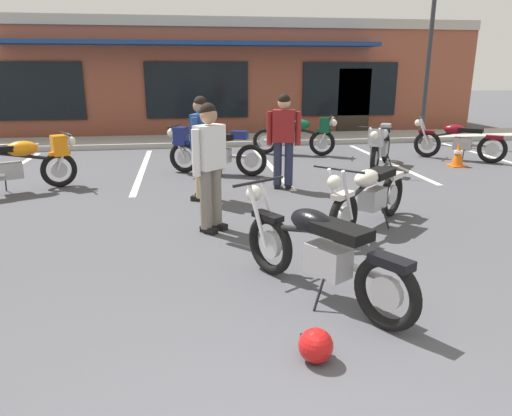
{
  "coord_description": "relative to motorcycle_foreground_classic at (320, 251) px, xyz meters",
  "views": [
    {
      "loc": [
        -0.51,
        -1.56,
        2.07
      ],
      "look_at": [
        0.28,
        3.54,
        0.55
      ],
      "focal_mm": 33.1,
      "sensor_mm": 36.0,
      "label": 1
    }
  ],
  "objects": [
    {
      "name": "motorcycle_cream_vintage",
      "position": [
        2.99,
        5.67,
        0.07
      ],
      "size": [
        1.36,
        1.86,
        0.98
      ],
      "color": "black",
      "rests_on": "ground_plane"
    },
    {
      "name": "person_in_black_shirt",
      "position": [
        0.54,
        4.19,
        0.49
      ],
      "size": [
        0.6,
        0.35,
        1.68
      ],
      "color": "black",
      "rests_on": "ground_plane"
    },
    {
      "name": "traffic_cone",
      "position": [
        4.8,
        5.6,
        -0.2
      ],
      "size": [
        0.34,
        0.34,
        0.53
      ],
      "color": "orange",
      "rests_on": "ground_plane"
    },
    {
      "name": "person_by_back_row",
      "position": [
        -0.92,
        3.66,
        0.49
      ],
      "size": [
        0.38,
        0.59,
        1.68
      ],
      "color": "black",
      "rests_on": "ground_plane"
    },
    {
      "name": "person_in_shorts_foreground",
      "position": [
        -0.88,
        2.07,
        0.49
      ],
      "size": [
        0.5,
        0.49,
        1.68
      ],
      "color": "black",
      "rests_on": "ground_plane"
    },
    {
      "name": "motorcycle_silver_naked",
      "position": [
        5.2,
        6.3,
        0.0
      ],
      "size": [
        1.71,
        1.58,
        0.98
      ],
      "color": "black",
      "rests_on": "ground_plane"
    },
    {
      "name": "helmet_on_pavement",
      "position": [
        -0.31,
        -1.0,
        -0.33
      ],
      "size": [
        0.26,
        0.26,
        0.26
      ],
      "color": "#B71414",
      "rests_on": "ground_plane"
    },
    {
      "name": "motorcycle_red_sportbike",
      "position": [
        -0.64,
        5.63,
        0.07
      ],
      "size": [
        1.99,
        1.11,
        0.98
      ],
      "color": "black",
      "rests_on": "ground_plane"
    },
    {
      "name": "motorcycle_foreground_classic",
      "position": [
        0.0,
        0.0,
        0.0
      ],
      "size": [
        1.33,
        1.88,
        0.98
      ],
      "color": "black",
      "rests_on": "ground_plane"
    },
    {
      "name": "motorcycle_black_cruiser",
      "position": [
        -4.0,
        4.67,
        0.07
      ],
      "size": [
        1.96,
        1.19,
        0.98
      ],
      "color": "black",
      "rests_on": "ground_plane"
    },
    {
      "name": "motorcycle_blue_standard",
      "position": [
        1.64,
        7.58,
        0.07
      ],
      "size": [
        2.01,
        1.07,
        0.98
      ],
      "color": "black",
      "rests_on": "ground_plane"
    },
    {
      "name": "ground_plane",
      "position": [
        -0.7,
        1.61,
        -0.46
      ],
      "size": [
        80.0,
        80.0,
        0.0
      ],
      "primitive_type": "plane",
      "color": "#47474C"
    },
    {
      "name": "brick_storefront_building",
      "position": [
        -0.7,
        14.13,
        1.35
      ],
      "size": [
        18.67,
        6.44,
        3.62
      ],
      "color": "brown",
      "rests_on": "ground_plane"
    },
    {
      "name": "sidewalk_kerb",
      "position": [
        -0.7,
        9.98,
        -0.39
      ],
      "size": [
        22.0,
        1.8,
        0.14
      ],
      "primitive_type": "cube",
      "color": "#A8A59E",
      "rests_on": "ground_plane"
    },
    {
      "name": "painted_stall_lines",
      "position": [
        -0.7,
        6.38,
        -0.46
      ],
      "size": [
        14.08,
        4.8,
        0.01
      ],
      "color": "silver",
      "rests_on": "ground_plane"
    },
    {
      "name": "motorcycle_green_cafe_racer",
      "position": [
        1.21,
        1.82,
        0.0
      ],
      "size": [
        1.7,
        1.6,
        0.98
      ],
      "color": "black",
      "rests_on": "ground_plane"
    },
    {
      "name": "parking_lot_lamp_post",
      "position": [
        5.62,
        8.77,
        2.89
      ],
      "size": [
        0.24,
        0.76,
        5.22
      ],
      "color": "#2D2D33",
      "rests_on": "ground_plane"
    }
  ]
}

